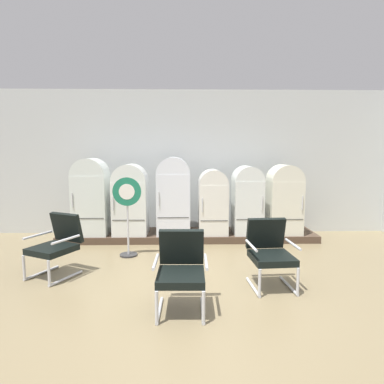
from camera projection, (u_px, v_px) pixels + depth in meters
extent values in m
cube|color=#7F6F4F|center=(191.00, 303.00, 4.18)|extent=(12.00, 10.00, 0.05)
cube|color=silver|center=(188.00, 162.00, 7.61)|extent=(11.76, 0.12, 3.25)
cube|color=#47443F|center=(188.00, 106.00, 7.45)|extent=(11.76, 0.07, 0.06)
cube|color=#4C392B|center=(188.00, 235.00, 7.17)|extent=(5.45, 0.95, 0.15)
cube|color=silver|center=(92.00, 205.00, 6.91)|extent=(0.70, 0.60, 1.25)
cylinder|color=silver|center=(90.00, 175.00, 6.83)|extent=(0.70, 0.59, 0.70)
cube|color=#383838|center=(88.00, 218.00, 6.63)|extent=(0.64, 0.01, 0.01)
cylinder|color=silver|center=(72.00, 200.00, 6.57)|extent=(0.02, 0.02, 0.28)
cube|color=white|center=(131.00, 208.00, 6.93)|extent=(0.71, 0.60, 1.12)
cylinder|color=white|center=(130.00, 181.00, 6.86)|extent=(0.71, 0.59, 0.71)
cube|color=#383838|center=(128.00, 220.00, 6.66)|extent=(0.65, 0.01, 0.01)
cylinder|color=silver|center=(113.00, 204.00, 6.60)|extent=(0.02, 0.02, 0.28)
cube|color=white|center=(174.00, 204.00, 6.97)|extent=(0.69, 0.65, 1.28)
cylinder|color=white|center=(173.00, 174.00, 6.89)|extent=(0.69, 0.63, 0.69)
cube|color=#383838|center=(173.00, 218.00, 6.67)|extent=(0.63, 0.01, 0.01)
cylinder|color=silver|center=(159.00, 199.00, 6.61)|extent=(0.02, 0.02, 0.28)
cube|color=silver|center=(213.00, 209.00, 6.99)|extent=(0.60, 0.64, 1.06)
cylinder|color=silver|center=(213.00, 184.00, 6.93)|extent=(0.60, 0.62, 0.60)
cube|color=#383838|center=(214.00, 221.00, 6.70)|extent=(0.55, 0.01, 0.01)
cylinder|color=silver|center=(202.00, 205.00, 6.64)|extent=(0.02, 0.02, 0.28)
cube|color=silver|center=(247.00, 207.00, 7.03)|extent=(0.60, 0.68, 1.13)
cylinder|color=silver|center=(248.00, 180.00, 6.96)|extent=(0.60, 0.66, 0.60)
cube|color=#383838|center=(250.00, 219.00, 6.71)|extent=(0.55, 0.01, 0.01)
cylinder|color=silver|center=(262.00, 203.00, 6.67)|extent=(0.02, 0.02, 0.28)
cube|color=silver|center=(284.00, 207.00, 7.01)|extent=(0.67, 0.60, 1.12)
cylinder|color=silver|center=(285.00, 181.00, 6.94)|extent=(0.67, 0.59, 0.67)
cube|color=#383838|center=(288.00, 219.00, 6.73)|extent=(0.62, 0.01, 0.01)
cylinder|color=silver|center=(302.00, 203.00, 6.68)|extent=(0.02, 0.02, 0.28)
cylinder|color=silver|center=(42.00, 273.00, 5.10)|extent=(0.32, 0.58, 0.04)
cylinder|color=silver|center=(24.00, 267.00, 4.82)|extent=(0.05, 0.05, 0.36)
cylinder|color=silver|center=(66.00, 278.00, 4.88)|extent=(0.32, 0.58, 0.04)
cylinder|color=silver|center=(49.00, 273.00, 4.60)|extent=(0.05, 0.05, 0.36)
cube|color=black|center=(52.00, 249.00, 4.94)|extent=(0.75, 0.76, 0.09)
cube|color=black|center=(67.00, 227.00, 5.17)|extent=(0.57, 0.40, 0.46)
cylinder|color=silver|center=(38.00, 235.00, 5.05)|extent=(0.27, 0.47, 0.04)
cylinder|color=silver|center=(66.00, 240.00, 4.79)|extent=(0.27, 0.47, 0.04)
cylinder|color=silver|center=(253.00, 287.00, 4.57)|extent=(0.08, 0.63, 0.04)
cylinder|color=silver|center=(260.00, 283.00, 4.26)|extent=(0.04, 0.04, 0.36)
cylinder|color=silver|center=(289.00, 286.00, 4.62)|extent=(0.08, 0.63, 0.04)
cylinder|color=silver|center=(298.00, 281.00, 4.30)|extent=(0.04, 0.04, 0.36)
cube|color=black|center=(272.00, 258.00, 4.54)|extent=(0.59, 0.61, 0.09)
cube|color=black|center=(266.00, 233.00, 4.80)|extent=(0.56, 0.20, 0.46)
cylinder|color=silver|center=(251.00, 245.00, 4.49)|extent=(0.07, 0.52, 0.04)
cylinder|color=silver|center=(293.00, 244.00, 4.55)|extent=(0.07, 0.52, 0.04)
cylinder|color=silver|center=(159.00, 310.00, 3.91)|extent=(0.05, 0.63, 0.04)
cylinder|color=silver|center=(157.00, 307.00, 3.59)|extent=(0.04, 0.04, 0.36)
cylinder|color=silver|center=(203.00, 310.00, 3.91)|extent=(0.05, 0.63, 0.04)
cylinder|color=silver|center=(204.00, 307.00, 3.59)|extent=(0.04, 0.04, 0.36)
cube|color=black|center=(181.00, 277.00, 3.86)|extent=(0.56, 0.58, 0.09)
cube|color=black|center=(182.00, 247.00, 4.12)|extent=(0.55, 0.18, 0.46)
cylinder|color=silver|center=(156.00, 262.00, 3.84)|extent=(0.05, 0.52, 0.04)
cylinder|color=silver|center=(206.00, 262.00, 3.84)|extent=(0.05, 0.52, 0.04)
cylinder|color=#2D2D30|center=(129.00, 255.00, 6.01)|extent=(0.32, 0.32, 0.03)
cylinder|color=silver|center=(128.00, 223.00, 5.93)|extent=(0.04, 0.04, 1.15)
cylinder|color=#1B6E4E|center=(127.00, 192.00, 5.84)|extent=(0.51, 0.02, 0.51)
cylinder|color=white|center=(127.00, 192.00, 5.82)|extent=(0.28, 0.00, 0.28)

